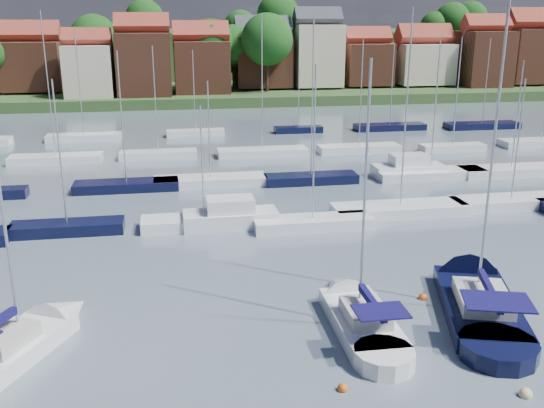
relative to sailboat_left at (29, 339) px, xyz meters
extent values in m
plane|color=#4C5C67|center=(16.52, 35.57, -0.36)|extent=(260.00, 260.00, 0.00)
cube|color=white|center=(-0.46, -0.91, -0.11)|extent=(5.20, 6.81, 1.20)
cone|color=white|center=(1.33, 2.60, -0.11)|extent=(3.73, 3.92, 2.63)
cube|color=beige|center=(-0.66, -1.30, 0.84)|extent=(2.83, 3.17, 0.70)
cylinder|color=#B2B2B7|center=(-0.26, -0.52, 6.32)|extent=(0.14, 0.14, 11.67)
cube|color=white|center=(16.01, -1.21, -0.11)|extent=(2.87, 6.72, 1.20)
cone|color=white|center=(16.07, 2.96, -0.11)|extent=(2.83, 3.29, 2.78)
cylinder|color=white|center=(15.97, -4.55, -0.11)|extent=(2.82, 2.82, 1.20)
cube|color=beige|center=(16.00, -1.68, 0.84)|extent=(1.99, 2.81, 0.70)
cylinder|color=#B2B2B7|center=(16.02, -0.75, 6.68)|extent=(0.14, 0.14, 12.37)
cylinder|color=#B2B2B7|center=(15.99, -2.60, 1.69)|extent=(0.15, 3.71, 0.10)
cube|color=#110E47|center=(15.99, -2.60, 1.84)|extent=(0.35, 3.53, 0.35)
cube|color=#110E47|center=(15.98, -3.81, 1.99)|extent=(2.39, 1.70, 0.08)
cube|color=black|center=(22.64, -0.54, -0.11)|extent=(6.01, 9.38, 1.20)
cone|color=black|center=(24.23, 4.66, -0.11)|extent=(4.70, 5.10, 3.62)
cylinder|color=black|center=(21.36, -4.70, -0.11)|extent=(4.53, 4.53, 1.20)
cube|color=beige|center=(22.46, -1.12, 0.84)|extent=(3.49, 4.21, 0.70)
cylinder|color=#B2B2B7|center=(22.81, 0.04, 8.72)|extent=(0.14, 0.14, 16.47)
cylinder|color=#B2B2B7|center=(22.11, -2.27, 1.69)|extent=(1.51, 4.65, 0.10)
cube|color=#110E47|center=(22.11, -2.27, 1.84)|extent=(1.63, 4.48, 0.35)
cube|color=#110E47|center=(21.65, -3.77, 1.99)|extent=(3.58, 2.98, 0.08)
sphere|color=#D85914|center=(13.66, -6.02, -0.36)|extent=(0.45, 0.45, 0.45)
sphere|color=beige|center=(20.96, -7.69, -0.36)|extent=(0.54, 0.54, 0.54)
sphere|color=#D85914|center=(20.47, 1.59, -0.36)|extent=(0.48, 0.48, 0.48)
cube|color=black|center=(-0.58, 16.11, -0.01)|extent=(8.01, 2.24, 1.00)
cylinder|color=#B2B2B7|center=(-0.58, 16.11, 5.57)|extent=(0.12, 0.12, 10.16)
cube|color=white|center=(9.26, 15.78, -0.01)|extent=(9.22, 2.58, 1.00)
cylinder|color=#B2B2B7|center=(9.26, 15.78, 4.58)|extent=(0.12, 0.12, 8.18)
cube|color=white|center=(17.16, 14.18, -0.01)|extent=(8.78, 2.46, 1.00)
cylinder|color=#B2B2B7|center=(17.16, 14.18, 6.02)|extent=(0.12, 0.12, 11.06)
cube|color=white|center=(24.76, 16.24, -0.01)|extent=(10.79, 3.02, 1.00)
cylinder|color=#B2B2B7|center=(24.76, 16.24, 7.92)|extent=(0.12, 0.12, 14.87)
cube|color=white|center=(34.51, 16.60, -0.01)|extent=(10.13, 2.84, 1.00)
cylinder|color=#B2B2B7|center=(34.51, 16.60, 5.29)|extent=(0.12, 0.12, 9.59)
cube|color=white|center=(11.21, 15.57, 0.14)|extent=(7.00, 2.60, 1.40)
cube|color=white|center=(11.21, 15.57, 1.24)|extent=(3.50, 2.20, 1.30)
cube|color=black|center=(2.97, 27.21, -0.01)|extent=(9.30, 2.60, 1.00)
cylinder|color=#B2B2B7|center=(2.97, 27.21, 6.23)|extent=(0.12, 0.12, 11.48)
cube|color=white|center=(10.58, 27.59, -0.01)|extent=(10.40, 2.91, 1.00)
cylinder|color=#B2B2B7|center=(10.58, 27.59, 4.87)|extent=(0.12, 0.12, 8.77)
cube|color=black|center=(20.01, 26.86, -0.01)|extent=(8.80, 2.46, 1.00)
cylinder|color=#B2B2B7|center=(20.01, 26.86, 7.65)|extent=(0.12, 0.12, 14.33)
cube|color=white|center=(31.92, 26.74, -0.01)|extent=(10.73, 3.00, 1.00)
cylinder|color=#B2B2B7|center=(31.92, 26.74, 6.56)|extent=(0.12, 0.12, 12.14)
cube|color=white|center=(40.35, 26.54, -0.01)|extent=(10.48, 2.93, 1.00)
cylinder|color=#B2B2B7|center=(40.35, 26.54, 5.63)|extent=(0.12, 0.12, 10.28)
cube|color=white|center=(29.99, 27.57, 0.14)|extent=(7.00, 2.60, 1.40)
cube|color=white|center=(29.99, 27.57, 1.24)|extent=(3.50, 2.20, 1.30)
cube|color=white|center=(-5.19, 39.78, -0.01)|extent=(9.71, 2.72, 1.00)
cylinder|color=#B2B2B7|center=(-5.19, 39.78, 7.93)|extent=(0.12, 0.12, 14.88)
cube|color=white|center=(5.69, 40.08, -0.01)|extent=(8.49, 2.38, 1.00)
cylinder|color=#B2B2B7|center=(5.69, 40.08, 6.14)|extent=(0.12, 0.12, 11.31)
cube|color=white|center=(17.32, 39.35, -0.01)|extent=(10.16, 2.85, 1.00)
cylinder|color=#B2B2B7|center=(17.32, 39.35, 7.78)|extent=(0.12, 0.12, 14.59)
cube|color=white|center=(28.70, 39.47, -0.01)|extent=(9.53, 2.67, 1.00)
cylinder|color=#B2B2B7|center=(28.70, 39.47, 6.44)|extent=(0.12, 0.12, 11.91)
cube|color=white|center=(39.68, 38.08, -0.01)|extent=(7.62, 2.13, 1.00)
cylinder|color=#B2B2B7|center=(39.68, 38.08, 6.55)|extent=(0.12, 0.12, 12.13)
cube|color=white|center=(51.75, 39.16, -0.01)|extent=(10.17, 2.85, 1.00)
cube|color=white|center=(-3.73, 52.13, -0.01)|extent=(9.24, 2.59, 1.00)
cylinder|color=#B2B2B7|center=(-3.73, 52.13, 7.07)|extent=(0.12, 0.12, 13.17)
cube|color=white|center=(10.44, 52.88, -0.01)|extent=(7.57, 2.12, 1.00)
cylinder|color=#B2B2B7|center=(10.44, 52.88, 5.61)|extent=(0.12, 0.12, 10.24)
cube|color=black|center=(24.41, 53.04, -0.01)|extent=(6.58, 1.84, 1.00)
cylinder|color=#B2B2B7|center=(24.41, 53.04, 4.49)|extent=(0.12, 0.12, 8.01)
cube|color=black|center=(37.46, 52.98, -0.01)|extent=(9.92, 2.78, 1.00)
cylinder|color=#B2B2B7|center=(37.46, 52.98, 5.95)|extent=(0.12, 0.12, 10.92)
cube|color=black|center=(50.81, 51.94, -0.01)|extent=(10.55, 2.95, 1.00)
cylinder|color=#B2B2B7|center=(50.81, 51.94, 6.24)|extent=(0.12, 0.12, 11.51)
cube|color=#354B25|center=(16.52, 112.57, -0.06)|extent=(200.00, 70.00, 3.00)
cube|color=#354B25|center=(16.52, 137.57, 4.64)|extent=(200.00, 60.00, 14.00)
cube|color=brown|center=(-17.12, 93.36, 6.20)|extent=(10.37, 9.97, 8.73)
cube|color=brown|center=(-17.12, 93.36, 11.83)|extent=(10.57, 5.13, 5.13)
cube|color=beige|center=(-6.22, 84.58, 5.72)|extent=(8.09, 8.80, 8.96)
cube|color=brown|center=(-6.22, 84.58, 11.19)|extent=(8.25, 4.00, 4.00)
cube|color=brown|center=(3.18, 85.51, 6.72)|extent=(9.36, 10.17, 10.97)
cube|color=brown|center=(3.18, 85.51, 13.35)|extent=(9.54, 4.63, 4.63)
cube|color=brown|center=(13.48, 87.22, 5.95)|extent=(9.90, 8.56, 9.42)
cube|color=brown|center=(13.48, 87.22, 11.87)|extent=(10.10, 4.90, 4.90)
cube|color=brown|center=(25.62, 92.22, 6.58)|extent=(10.59, 8.93, 9.49)
cube|color=#383A42|center=(25.62, 92.22, 12.63)|extent=(10.80, 5.24, 5.24)
cube|color=beige|center=(36.23, 91.37, 7.66)|extent=(9.01, 8.61, 11.65)
cube|color=#383A42|center=(36.23, 91.37, 14.59)|extent=(9.19, 4.46, 4.46)
cube|color=brown|center=(46.70, 92.57, 5.84)|extent=(9.10, 9.34, 8.00)
cube|color=brown|center=(46.70, 92.57, 10.95)|extent=(9.28, 4.50, 4.50)
cube|color=beige|center=(58.48, 92.16, 5.78)|extent=(10.86, 9.59, 7.88)
cube|color=brown|center=(58.48, 92.16, 11.05)|extent=(11.07, 5.37, 5.37)
cube|color=brown|center=(70.28, 89.49, 6.72)|extent=(9.18, 9.96, 10.97)
cube|color=brown|center=(70.28, 89.49, 13.33)|extent=(9.36, 4.54, 4.54)
cube|color=brown|center=(81.70, 90.79, 7.22)|extent=(11.39, 9.67, 10.76)
cube|color=brown|center=(81.70, 90.79, 14.00)|extent=(11.62, 5.64, 5.64)
cylinder|color=#382619|center=(73.30, 111.08, 8.15)|extent=(0.50, 0.50, 4.47)
sphere|color=#1C561B|center=(73.30, 111.08, 14.22)|extent=(8.18, 8.18, 8.18)
cylinder|color=#382619|center=(19.99, 91.50, 3.47)|extent=(0.50, 0.50, 4.46)
sphere|color=#1C561B|center=(19.99, 91.50, 9.52)|extent=(8.15, 8.15, 8.15)
cylinder|color=#382619|center=(31.75, 109.25, 8.21)|extent=(0.50, 0.50, 5.15)
sphere|color=#1C561B|center=(31.75, 109.25, 15.20)|extent=(9.41, 9.41, 9.41)
cylinder|color=#382619|center=(2.98, 111.89, 8.31)|extent=(0.50, 0.50, 4.56)
sphere|color=#1C561B|center=(2.98, 111.89, 14.50)|extent=(8.34, 8.34, 8.34)
cylinder|color=#382619|center=(-6.71, 100.82, 3.81)|extent=(0.50, 0.50, 5.15)
sphere|color=#1C561B|center=(-6.71, 100.82, 10.81)|extent=(9.42, 9.42, 9.42)
cylinder|color=#382619|center=(-22.15, 102.89, 6.40)|extent=(0.50, 0.50, 3.42)
sphere|color=#1C561B|center=(-22.15, 102.89, 11.04)|extent=(6.26, 6.26, 6.26)
cylinder|color=#382619|center=(30.28, 100.28, 3.12)|extent=(0.50, 0.50, 3.77)
sphere|color=#1C561B|center=(30.28, 100.28, 8.23)|extent=(6.89, 6.89, 6.89)
cylinder|color=#382619|center=(25.57, 86.51, 3.84)|extent=(0.50, 0.50, 5.21)
sphere|color=#1C561B|center=(25.57, 86.51, 10.92)|extent=(9.53, 9.53, 9.53)
cylinder|color=#382619|center=(78.46, 97.20, 2.72)|extent=(0.50, 0.50, 2.97)
sphere|color=#1C561B|center=(78.46, 97.20, 6.76)|extent=(5.44, 5.44, 5.44)
cylinder|color=#382619|center=(15.38, 89.33, 3.66)|extent=(0.50, 0.50, 4.84)
sphere|color=#1C561B|center=(15.38, 89.33, 10.23)|extent=(8.85, 8.85, 8.85)
cylinder|color=#382619|center=(69.20, 111.29, 7.80)|extent=(0.50, 0.50, 3.72)
sphere|color=#1C561B|center=(69.20, 111.29, 12.85)|extent=(6.80, 6.80, 6.80)
cylinder|color=#382619|center=(70.57, 89.70, 3.26)|extent=(0.50, 0.50, 4.05)
sphere|color=#1C561B|center=(70.57, 89.70, 8.75)|extent=(7.40, 7.40, 7.40)
cylinder|color=#382619|center=(23.36, 108.87, 7.55)|extent=(0.50, 0.50, 3.93)
sphere|color=#1C561B|center=(23.36, 108.87, 12.88)|extent=(7.19, 7.19, 7.19)
cylinder|color=#382619|center=(47.17, 95.74, 3.15)|extent=(0.50, 0.50, 3.82)
sphere|color=#1C561B|center=(47.17, 95.74, 8.34)|extent=(6.99, 6.99, 6.99)
cylinder|color=#382619|center=(-0.92, 88.70, 2.98)|extent=(0.50, 0.50, 3.48)
sphere|color=#1C561B|center=(-0.92, 88.70, 7.70)|extent=(6.37, 6.37, 6.37)
cylinder|color=#382619|center=(74.04, 98.38, 2.73)|extent=(0.50, 0.50, 2.99)
sphere|color=#1C561B|center=(74.04, 98.38, 6.78)|extent=(5.46, 5.46, 5.46)
cylinder|color=#382619|center=(20.13, 94.62, 2.86)|extent=(0.50, 0.50, 3.25)
sphere|color=#1C561B|center=(20.13, 94.62, 7.27)|extent=(5.94, 5.94, 5.94)
cylinder|color=#382619|center=(13.47, 96.31, 2.73)|extent=(0.50, 0.50, 2.98)
sphere|color=#1C561B|center=(13.47, 96.31, 6.78)|extent=(5.46, 5.46, 5.46)
cylinder|color=#382619|center=(81.19, 117.32, 8.99)|extent=(0.50, 0.50, 4.29)
sphere|color=#1C561B|center=(81.19, 117.32, 14.81)|extent=(7.84, 7.84, 7.84)
camera|label=1|loc=(7.04, -27.12, 14.51)|focal=40.00mm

